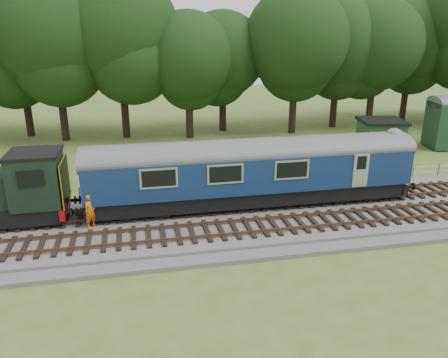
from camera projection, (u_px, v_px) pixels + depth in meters
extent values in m
plane|color=#4C6124|center=(228.00, 223.00, 23.33)|extent=(120.00, 120.00, 0.00)
cube|color=#4C4C4F|center=(228.00, 220.00, 23.28)|extent=(70.00, 7.00, 0.35)
cube|color=brown|center=(225.00, 209.00, 23.81)|extent=(66.50, 0.07, 0.14)
cube|color=brown|center=(220.00, 200.00, 25.14)|extent=(66.50, 0.07, 0.14)
cube|color=brown|center=(238.00, 233.00, 21.03)|extent=(66.50, 0.07, 0.14)
cube|color=brown|center=(231.00, 221.00, 22.36)|extent=(66.50, 0.07, 0.14)
cube|color=black|center=(251.00, 193.00, 24.61)|extent=(17.46, 2.52, 0.85)
cube|color=navy|center=(252.00, 169.00, 24.15)|extent=(18.00, 2.80, 2.05)
cube|color=yellow|center=(398.00, 166.00, 25.99)|extent=(0.06, 2.74, 1.30)
cube|color=black|center=(349.00, 189.00, 25.82)|extent=(2.60, 2.00, 0.55)
cube|color=black|center=(144.00, 204.00, 23.53)|extent=(2.60, 2.00, 0.55)
cube|color=black|center=(37.00, 179.00, 21.96)|extent=(2.40, 2.55, 2.60)
cube|color=#990B0D|center=(65.00, 207.00, 22.70)|extent=(0.25, 2.60, 0.55)
cube|color=yellow|center=(65.00, 181.00, 22.27)|extent=(0.06, 2.55, 2.30)
imported|color=orange|center=(90.00, 211.00, 21.67)|extent=(0.77, 0.76, 1.79)
cube|color=#1B3C22|center=(380.00, 138.00, 36.14)|extent=(3.70, 3.70, 2.63)
cube|color=black|center=(382.00, 121.00, 35.68)|extent=(4.07, 4.07, 0.21)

